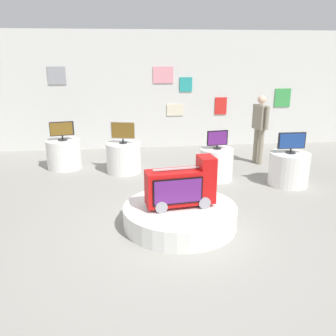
# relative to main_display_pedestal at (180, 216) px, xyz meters

# --- Properties ---
(ground_plane) EXTENTS (30.00, 30.00, 0.00)m
(ground_plane) POSITION_rel_main_display_pedestal_xyz_m (-0.22, -0.26, -0.16)
(ground_plane) COLOR gray
(back_wall_display) EXTENTS (12.24, 0.13, 3.15)m
(back_wall_display) POSITION_rel_main_display_pedestal_xyz_m (-0.21, 4.99, 1.41)
(back_wall_display) COLOR silver
(back_wall_display) RESTS_ON ground
(main_display_pedestal) EXTENTS (1.75, 1.75, 0.32)m
(main_display_pedestal) POSITION_rel_main_display_pedestal_xyz_m (0.00, 0.00, 0.00)
(main_display_pedestal) COLOR silver
(main_display_pedestal) RESTS_ON ground
(novelty_firetruck_tv) EXTENTS (1.08, 0.49, 0.77)m
(novelty_firetruck_tv) POSITION_rel_main_display_pedestal_xyz_m (0.02, -0.00, 0.47)
(novelty_firetruck_tv) COLOR gray
(novelty_firetruck_tv) RESTS_ON main_display_pedestal
(display_pedestal_left_rear) EXTENTS (0.71, 0.71, 0.66)m
(display_pedestal_left_rear) POSITION_rel_main_display_pedestal_xyz_m (1.09, 2.05, 0.17)
(display_pedestal_left_rear) COLOR silver
(display_pedestal_left_rear) RESTS_ON ground
(tv_on_left_rear) EXTENTS (0.44, 0.17, 0.38)m
(tv_on_left_rear) POSITION_rel_main_display_pedestal_xyz_m (1.09, 2.05, 0.71)
(tv_on_left_rear) COLOR black
(tv_on_left_rear) RESTS_ON display_pedestal_left_rear
(display_pedestal_center_rear) EXTENTS (0.78, 0.78, 0.66)m
(display_pedestal_center_rear) POSITION_rel_main_display_pedestal_xyz_m (-2.22, 3.24, 0.17)
(display_pedestal_center_rear) COLOR silver
(display_pedestal_center_rear) RESTS_ON ground
(tv_on_center_rear) EXTENTS (0.53, 0.21, 0.42)m
(tv_on_center_rear) POSITION_rel_main_display_pedestal_xyz_m (-2.22, 3.24, 0.74)
(tv_on_center_rear) COLOR black
(tv_on_center_rear) RESTS_ON display_pedestal_center_rear
(display_pedestal_right_rear) EXTENTS (0.77, 0.77, 0.66)m
(display_pedestal_right_rear) POSITION_rel_main_display_pedestal_xyz_m (-0.85, 2.78, 0.17)
(display_pedestal_right_rear) COLOR silver
(display_pedestal_right_rear) RESTS_ON ground
(tv_on_right_rear) EXTENTS (0.55, 0.18, 0.48)m
(tv_on_right_rear) POSITION_rel_main_display_pedestal_xyz_m (-0.85, 2.78, 0.78)
(tv_on_right_rear) COLOR black
(tv_on_right_rear) RESTS_ON display_pedestal_right_rear
(display_pedestal_far_right) EXTENTS (0.80, 0.80, 0.66)m
(display_pedestal_far_right) POSITION_rel_main_display_pedestal_xyz_m (2.46, 1.55, 0.17)
(display_pedestal_far_right) COLOR silver
(display_pedestal_far_right) RESTS_ON ground
(tv_on_far_right) EXTENTS (0.56, 0.20, 0.42)m
(tv_on_far_right) POSITION_rel_main_display_pedestal_xyz_m (2.46, 1.55, 0.74)
(tv_on_far_right) COLOR black
(tv_on_far_right) RESTS_ON display_pedestal_far_right
(shopper_browsing_rear) EXTENTS (0.29, 0.54, 1.63)m
(shopper_browsing_rear) POSITION_rel_main_display_pedestal_xyz_m (2.38, 3.08, 0.80)
(shopper_browsing_rear) COLOR gray
(shopper_browsing_rear) RESTS_ON ground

